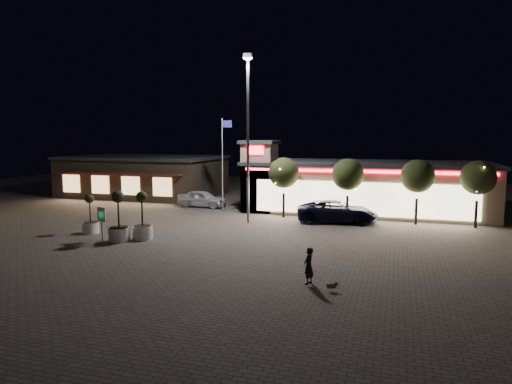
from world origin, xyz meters
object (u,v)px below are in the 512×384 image
(pickup_truck, at_px, (337,211))
(planter_left, at_px, (90,221))
(valet_sign, at_px, (102,217))
(white_sedan, at_px, (202,199))
(planter_mid, at_px, (119,226))
(pedestrian, at_px, (309,266))

(pickup_truck, relative_size, planter_left, 2.26)
(planter_left, distance_m, valet_sign, 2.77)
(white_sedan, distance_m, planter_mid, 14.15)
(pedestrian, bearing_deg, pickup_truck, -159.49)
(pickup_truck, relative_size, white_sedan, 1.33)
(planter_left, bearing_deg, pedestrian, -20.96)
(pedestrian, relative_size, valet_sign, 0.77)
(planter_mid, bearing_deg, planter_left, 155.51)
(valet_sign, bearing_deg, pedestrian, -17.80)
(pickup_truck, xyz_separation_m, planter_left, (-15.25, -8.80, -0.01))
(pickup_truck, xyz_separation_m, valet_sign, (-13.14, -10.47, 0.64))
(pickup_truck, distance_m, white_sedan, 13.37)
(white_sedan, xyz_separation_m, planter_mid, (0.72, -14.13, 0.20))
(pedestrian, xyz_separation_m, planter_mid, (-12.73, 4.65, 0.16))
(white_sedan, relative_size, valet_sign, 2.15)
(pedestrian, height_order, valet_sign, valet_sign)
(white_sedan, bearing_deg, pedestrian, -142.55)
(white_sedan, height_order, planter_mid, planter_mid)
(white_sedan, bearing_deg, planter_left, 170.87)
(pickup_truck, distance_m, planter_mid, 15.84)
(white_sedan, relative_size, pedestrian, 2.78)
(pickup_truck, distance_m, valet_sign, 16.81)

